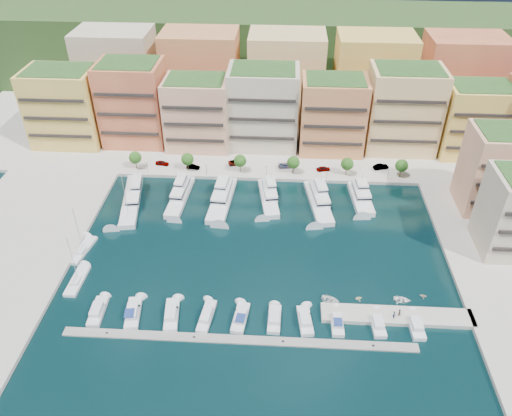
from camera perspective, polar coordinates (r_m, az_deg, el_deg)
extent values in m
plane|color=black|center=(125.33, 0.56, -4.31)|extent=(400.00, 400.00, 0.00)
cube|color=#9E998E|center=(177.35, 1.60, 8.64)|extent=(220.00, 64.00, 2.00)
cube|color=#9E998E|center=(136.53, -26.72, -5.01)|extent=(34.00, 76.00, 2.00)
cube|color=#223716|center=(221.19, 2.07, 14.28)|extent=(240.00, 40.00, 58.00)
cube|color=gray|center=(104.33, -2.03, -14.86)|extent=(72.00, 2.20, 0.35)
cube|color=#9E998E|center=(112.24, 15.77, -11.95)|extent=(32.00, 5.00, 2.00)
cube|color=#E4B753|center=(175.60, -20.95, 10.68)|extent=(22.00, 16.00, 24.00)
cube|color=black|center=(168.80, -21.93, 9.46)|extent=(20.24, 0.50, 0.90)
cube|color=#26491D|center=(171.21, -21.84, 14.41)|extent=(19.36, 14.08, 0.80)
cube|color=#D57B47|center=(169.32, -13.81, 11.49)|extent=(20.00, 16.00, 26.00)
cube|color=black|center=(162.16, -14.56, 10.28)|extent=(18.40, 0.50, 0.90)
cube|color=#26491D|center=(164.52, -14.49, 15.74)|extent=(17.60, 14.08, 0.80)
cube|color=#E8A881|center=(163.57, -6.71, 10.65)|extent=(20.00, 15.00, 22.00)
cube|color=black|center=(156.69, -7.15, 9.45)|extent=(18.40, 0.50, 0.90)
cube|color=#26491D|center=(159.13, -6.99, 14.37)|extent=(17.60, 13.20, 0.80)
cube|color=beige|center=(162.56, 0.83, 11.31)|extent=(22.00, 16.00, 25.00)
cube|color=black|center=(155.09, 0.68, 10.06)|extent=(20.24, 0.50, 0.90)
cube|color=#26491D|center=(157.68, 0.87, 15.58)|extent=(19.36, 14.08, 0.80)
cube|color=#C7854A|center=(161.77, 8.73, 10.38)|extent=(20.00, 15.00, 23.00)
cube|color=black|center=(154.81, 8.92, 9.15)|extent=(18.40, 0.50, 0.90)
cube|color=#26491D|center=(157.14, 9.13, 14.30)|extent=(17.60, 13.20, 0.80)
cube|color=tan|center=(166.50, 16.41, 10.65)|extent=(22.00, 16.00, 26.00)
cube|color=black|center=(159.21, 16.93, 9.38)|extent=(20.24, 0.50, 0.90)
cube|color=#26491D|center=(161.62, 17.22, 14.93)|extent=(19.36, 14.08, 0.80)
cube|color=#E4B753|center=(171.86, 23.65, 9.11)|extent=(20.00, 15.00, 22.00)
cube|color=black|center=(165.33, 24.38, 7.89)|extent=(18.40, 0.50, 0.90)
cube|color=#26491D|center=(167.65, 24.58, 12.57)|extent=(17.60, 13.20, 0.80)
cube|color=#E8A881|center=(146.44, 26.11, 3.85)|extent=(18.00, 14.00, 22.00)
cube|color=black|center=(140.77, 27.00, 2.28)|extent=(16.56, 0.50, 0.90)
cube|color=beige|center=(191.29, -15.45, 14.70)|extent=(26.00, 18.00, 30.00)
cube|color=#C7854A|center=(184.17, -6.24, 14.95)|extent=(26.00, 18.00, 30.00)
cube|color=tan|center=(181.80, 3.46, 14.81)|extent=(26.00, 18.00, 30.00)
cube|color=#E4B753|center=(184.33, 13.12, 14.27)|extent=(26.00, 18.00, 30.00)
cube|color=#D57B47|center=(191.59, 22.23, 13.39)|extent=(26.00, 18.00, 30.00)
cylinder|color=#473323|center=(157.56, -13.53, 4.91)|extent=(0.24, 0.24, 3.00)
sphere|color=#1D4915|center=(156.46, -13.64, 5.62)|extent=(3.80, 3.80, 3.80)
cylinder|color=#473323|center=(153.81, -7.78, 4.83)|extent=(0.24, 0.24, 3.00)
sphere|color=#1D4915|center=(152.68, -7.85, 5.55)|extent=(3.80, 3.80, 3.80)
cylinder|color=#473323|center=(151.66, -1.81, 4.68)|extent=(0.24, 0.24, 3.00)
sphere|color=#1D4915|center=(150.52, -1.83, 5.42)|extent=(3.80, 3.80, 3.80)
cylinder|color=#473323|center=(151.18, 4.26, 4.49)|extent=(0.24, 0.24, 3.00)
sphere|color=#1D4915|center=(150.03, 4.30, 5.22)|extent=(3.80, 3.80, 3.80)
cylinder|color=#473323|center=(152.39, 10.30, 4.24)|extent=(0.24, 0.24, 3.00)
sphere|color=#1D4915|center=(151.26, 10.38, 4.97)|extent=(3.80, 3.80, 3.80)
cylinder|color=#473323|center=(155.25, 16.17, 3.96)|extent=(0.24, 0.24, 3.00)
sphere|color=#1D4915|center=(154.14, 16.31, 4.67)|extent=(3.80, 3.80, 3.80)
cylinder|color=black|center=(154.33, -12.34, 4.62)|extent=(0.10, 0.10, 4.00)
sphere|color=#FFF2CC|center=(153.31, -12.43, 5.27)|extent=(0.30, 0.30, 0.30)
cylinder|color=black|center=(150.61, -5.70, 4.49)|extent=(0.10, 0.10, 4.00)
sphere|color=#FFF2CC|center=(149.56, -5.74, 5.17)|extent=(0.30, 0.30, 0.30)
cylinder|color=black|center=(148.98, 1.18, 4.30)|extent=(0.10, 0.10, 4.00)
sphere|color=#FFF2CC|center=(147.93, 1.19, 4.98)|extent=(0.30, 0.30, 0.30)
cylinder|color=black|center=(149.53, 8.11, 4.05)|extent=(0.10, 0.10, 4.00)
sphere|color=#FFF2CC|center=(148.47, 8.17, 4.72)|extent=(0.30, 0.30, 0.30)
cylinder|color=black|center=(152.21, 14.88, 3.74)|extent=(0.10, 0.10, 4.00)
sphere|color=#FFF2CC|center=(151.18, 15.00, 4.40)|extent=(0.30, 0.30, 0.30)
cube|color=silver|center=(144.30, -14.02, 0.71)|extent=(8.28, 25.29, 2.30)
cube|color=silver|center=(145.13, -13.89, 1.94)|extent=(5.70, 14.09, 1.80)
cube|color=black|center=(145.13, -13.89, 1.94)|extent=(5.76, 14.16, 0.55)
cube|color=silver|center=(145.87, -13.78, 2.89)|extent=(3.75, 7.79, 1.40)
cylinder|color=#B2B2B7|center=(146.25, -13.72, 3.74)|extent=(0.14, 0.14, 1.80)
cube|color=silver|center=(143.02, -8.67, 1.11)|extent=(5.35, 20.16, 2.30)
cube|color=silver|center=(143.50, -8.60, 2.24)|extent=(4.07, 11.16, 1.80)
cube|color=black|center=(143.50, -8.60, 2.24)|extent=(4.13, 11.22, 0.55)
cube|color=silver|center=(143.95, -8.54, 3.12)|extent=(2.85, 6.12, 1.40)
cylinder|color=#B2B2B7|center=(144.10, -8.51, 3.91)|extent=(0.14, 0.14, 1.80)
cube|color=black|center=(143.27, -8.65, 0.96)|extent=(5.41, 20.22, 0.35)
cube|color=silver|center=(140.43, -3.91, 0.76)|extent=(6.62, 21.94, 2.30)
cube|color=silver|center=(141.05, -3.84, 1.95)|extent=(5.00, 12.17, 1.80)
cube|color=black|center=(141.05, -3.84, 1.95)|extent=(5.06, 12.23, 0.55)
cube|color=silver|center=(141.61, -3.79, 2.87)|extent=(3.49, 6.69, 1.40)
cylinder|color=#B2B2B7|center=(141.85, -3.76, 3.70)|extent=(0.14, 0.14, 1.80)
cube|color=silver|center=(140.93, 1.43, 0.98)|extent=(6.91, 18.59, 2.30)
cube|color=silver|center=(141.29, 1.47, 2.09)|extent=(4.90, 10.40, 1.80)
cube|color=black|center=(141.29, 1.47, 2.09)|extent=(4.97, 10.47, 0.55)
cube|color=silver|center=(141.63, 1.50, 2.95)|extent=(3.29, 5.77, 1.40)
cylinder|color=#B2B2B7|center=(141.70, 1.53, 3.73)|extent=(0.14, 0.14, 1.80)
cube|color=silver|center=(140.21, 7.14, 0.48)|extent=(7.89, 21.29, 2.30)
cube|color=silver|center=(140.77, 7.16, 1.65)|extent=(5.57, 11.91, 1.80)
cube|color=black|center=(140.77, 7.16, 1.65)|extent=(5.64, 11.98, 0.55)
cube|color=silver|center=(141.28, 7.18, 2.56)|extent=(3.74, 6.61, 1.40)
cylinder|color=#B2B2B7|center=(141.47, 7.21, 3.38)|extent=(0.14, 0.14, 1.80)
cube|color=black|center=(140.47, 7.12, 0.33)|extent=(7.94, 21.35, 0.35)
cube|color=silver|center=(143.70, 11.86, 0.89)|extent=(6.27, 16.08, 2.30)
cube|color=silver|center=(143.86, 11.89, 1.92)|extent=(4.74, 8.97, 1.80)
cube|color=black|center=(143.86, 11.89, 1.92)|extent=(4.81, 9.03, 0.55)
cube|color=silver|center=(144.04, 11.92, 2.72)|extent=(3.32, 4.96, 1.40)
cylinder|color=#B2B2B7|center=(143.99, 11.95, 3.46)|extent=(0.14, 0.14, 1.80)
cube|color=silver|center=(114.01, -17.60, -11.28)|extent=(3.08, 8.35, 1.40)
cube|color=silver|center=(112.84, -17.78, -10.97)|extent=(2.30, 4.04, 1.10)
cube|color=black|center=(114.06, -17.50, -10.47)|extent=(1.97, 0.18, 0.55)
cube|color=silver|center=(111.67, -13.82, -11.65)|extent=(3.98, 8.97, 1.40)
cube|color=silver|center=(110.46, -13.98, -11.36)|extent=(2.76, 4.42, 1.10)
cube|color=black|center=(111.76, -13.73, -10.80)|extent=(2.05, 0.37, 0.55)
cube|color=navy|center=(109.31, -14.17, -11.57)|extent=(2.33, 2.84, 0.12)
cube|color=silver|center=(109.71, -9.60, -12.02)|extent=(3.85, 9.17, 1.40)
cube|color=silver|center=(108.47, -9.72, -11.73)|extent=(2.69, 4.50, 1.10)
cube|color=black|center=(109.83, -9.52, -11.14)|extent=(2.03, 0.34, 0.55)
cube|color=silver|center=(108.45, -5.65, -12.30)|extent=(3.40, 9.12, 1.40)
cube|color=silver|center=(107.19, -5.73, -12.01)|extent=(2.35, 4.46, 1.10)
cube|color=black|center=(108.56, -5.58, -11.41)|extent=(1.74, 0.29, 0.55)
cube|color=silver|center=(107.71, -1.79, -12.52)|extent=(3.63, 8.42, 1.40)
cube|color=silver|center=(106.47, -1.82, -12.22)|extent=(2.55, 4.14, 1.10)
cube|color=black|center=(107.75, -1.74, -11.66)|extent=(1.95, 0.33, 0.55)
cube|color=navy|center=(105.32, -1.88, -12.43)|extent=(2.16, 2.65, 0.12)
cube|color=silver|center=(107.45, 2.11, -12.69)|extent=(2.85, 7.56, 1.40)
cube|color=silver|center=(106.23, 2.12, -12.37)|extent=(2.16, 3.65, 1.10)
cube|color=black|center=(107.42, 2.14, -11.87)|extent=(1.90, 0.15, 0.55)
cube|color=silver|center=(107.61, 5.62, -12.79)|extent=(3.61, 8.13, 1.40)
cube|color=silver|center=(106.38, 5.66, -12.48)|extent=(2.53, 4.00, 1.10)
cube|color=black|center=(107.63, 5.63, -11.95)|extent=(1.93, 0.33, 0.55)
cube|color=silver|center=(108.19, 9.22, -12.85)|extent=(2.63, 7.56, 1.40)
cube|color=silver|center=(106.98, 9.30, -12.53)|extent=(2.02, 3.64, 1.10)
cube|color=black|center=(108.17, 9.23, -12.03)|extent=(1.81, 0.13, 0.55)
cube|color=navy|center=(105.89, 9.37, -12.71)|extent=(1.79, 2.28, 0.12)
cube|color=silver|center=(109.49, 13.69, -12.85)|extent=(3.00, 7.26, 1.40)
cube|color=silver|center=(108.30, 13.81, -12.53)|extent=(2.22, 3.53, 1.10)
cube|color=black|center=(109.43, 13.69, -12.06)|extent=(1.86, 0.21, 0.55)
cube|color=silver|center=(111.26, 17.75, -12.78)|extent=(3.00, 7.47, 1.40)
cube|color=silver|center=(110.09, 17.91, -12.47)|extent=(2.24, 3.62, 1.10)
cube|color=black|center=(111.22, 17.74, -12.00)|extent=(1.93, 0.19, 0.55)
cube|color=silver|center=(138.76, -14.37, -0.99)|extent=(3.38, 9.70, 1.20)
cube|color=silver|center=(137.52, -14.53, -0.93)|extent=(1.79, 2.49, 0.60)
cylinder|color=#B2B2B7|center=(135.42, -14.72, 1.37)|extent=(0.14, 0.14, 12.00)
cylinder|color=#B2B2B7|center=(136.75, -14.63, -0.81)|extent=(0.41, 4.28, 0.10)
cube|color=silver|center=(130.73, -19.20, -4.62)|extent=(4.46, 10.86, 1.20)
cube|color=silver|center=(129.44, -19.43, -4.62)|extent=(2.08, 2.87, 0.60)
cylinder|color=#B2B2B7|center=(127.16, -19.69, -2.19)|extent=(0.14, 0.14, 12.00)
cylinder|color=#B2B2B7|center=(128.64, -19.56, -4.53)|extent=(0.86, 4.70, 0.10)
cube|color=silver|center=(122.60, -19.72, -7.88)|extent=(3.04, 10.09, 1.20)
cube|color=silver|center=(121.35, -19.96, -7.89)|extent=(1.74, 2.55, 0.60)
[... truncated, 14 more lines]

